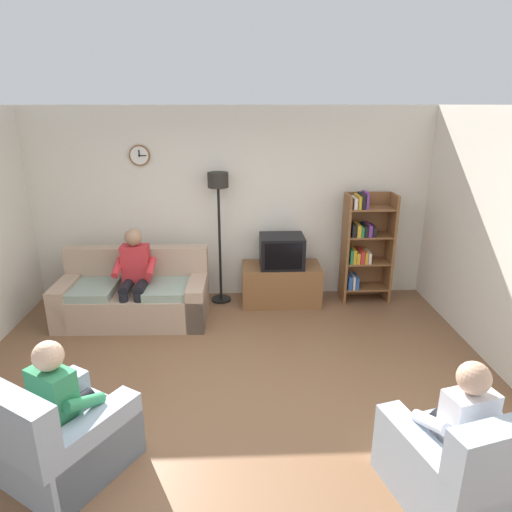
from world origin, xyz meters
TOP-DOWN VIEW (x-y plane):
  - ground_plane at (0.00, 0.00)m, footprint 12.00×12.00m
  - back_wall_assembly at (-0.00, 2.66)m, footprint 6.20×0.17m
  - couch at (-1.30, 1.81)m, footprint 1.92×0.93m
  - tv_stand at (0.68, 2.25)m, footprint 1.10×0.56m
  - tv at (0.68, 2.23)m, footprint 0.60×0.49m
  - bookshelf at (1.85, 2.32)m, footprint 0.68×0.36m
  - floor_lamp at (-0.18, 2.35)m, footprint 0.28×0.28m
  - armchair_near_window at (-1.29, -0.80)m, footprint 1.15×1.17m
  - armchair_near_bookshelf at (1.60, -1.19)m, footprint 1.00×1.06m
  - person_on_couch at (-1.23, 1.70)m, footprint 0.52×0.54m
  - person_in_left_armchair at (-1.24, -0.72)m, footprint 0.61×0.64m
  - person_in_right_armchair at (1.58, -1.11)m, footprint 0.58×0.60m

SIDE VIEW (x-z plane):
  - ground_plane at x=0.00m, z-range 0.00..0.00m
  - tv_stand at x=0.68m, z-range 0.00..0.56m
  - armchair_near_window at x=-1.29m, z-range -0.16..0.74m
  - armchair_near_bookshelf at x=1.60m, z-range -0.16..0.74m
  - couch at x=-1.30m, z-range -0.14..0.76m
  - person_in_left_armchair at x=-1.24m, z-range 0.04..1.16m
  - person_in_right_armchair at x=1.58m, z-range 0.04..1.16m
  - person_on_couch at x=-1.23m, z-range 0.08..1.32m
  - tv at x=0.68m, z-range 0.56..1.00m
  - bookshelf at x=1.85m, z-range 0.03..1.61m
  - back_wall_assembly at x=0.00m, z-range 0.00..2.70m
  - floor_lamp at x=-0.18m, z-range 0.53..2.38m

